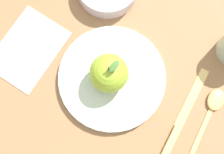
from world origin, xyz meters
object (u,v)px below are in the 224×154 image
apple (109,73)px  linen_napkin (28,49)px  dinner_plate (112,78)px  knife (180,124)px  spoon (212,109)px

apple → linen_napkin: (-0.15, 0.12, -0.05)m
dinner_plate → knife: size_ratio=1.34×
dinner_plate → apple: apple is taller
apple → linen_napkin: apple is taller
apple → spoon: 0.23m
dinner_plate → spoon: 0.22m
dinner_plate → linen_napkin: size_ratio=1.38×
apple → knife: (0.11, -0.14, -0.05)m
dinner_plate → linen_napkin: 0.19m
knife → spoon: size_ratio=1.14×
dinner_plate → knife: (0.10, -0.13, -0.01)m
dinner_plate → knife: 0.17m
apple → knife: bearing=-51.5°
linen_napkin → apple: bearing=-38.1°
spoon → knife: bearing=-175.0°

